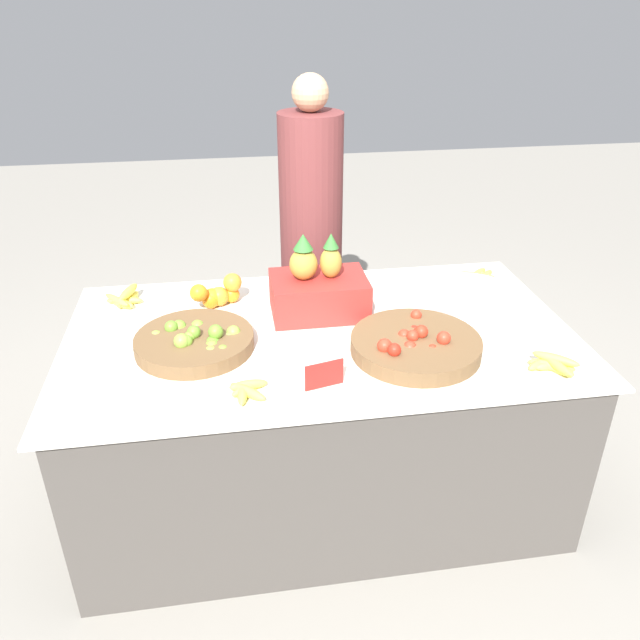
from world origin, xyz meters
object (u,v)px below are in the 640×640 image
lime_bowl (195,341)px  tomato_basket (415,344)px  vendor_person (311,248)px  metal_bowl (470,299)px  produce_crate (318,290)px  price_sign (324,375)px

lime_bowl → tomato_basket: (0.77, -0.15, 0.00)m
lime_bowl → vendor_person: vendor_person is taller
metal_bowl → produce_crate: 0.62m
produce_crate → vendor_person: 0.80m
metal_bowl → price_sign: (-0.67, -0.47, 0.01)m
metal_bowl → lime_bowl: bearing=-171.5°
tomato_basket → lime_bowl: bearing=169.2°
produce_crate → vendor_person: size_ratio=0.24×
metal_bowl → tomato_basket: bearing=-136.2°
tomato_basket → produce_crate: size_ratio=1.24×
lime_bowl → produce_crate: size_ratio=1.14×
tomato_basket → vendor_person: bearing=100.3°
metal_bowl → produce_crate: produce_crate is taller
tomato_basket → price_sign: tomato_basket is taller
tomato_basket → produce_crate: produce_crate is taller
lime_bowl → produce_crate: (0.48, 0.21, 0.07)m
lime_bowl → price_sign: lime_bowl is taller
lime_bowl → tomato_basket: size_ratio=0.92×
produce_crate → lime_bowl: bearing=-156.1°
price_sign → vendor_person: vendor_person is taller
price_sign → lime_bowl: bearing=129.4°
tomato_basket → price_sign: size_ratio=3.54×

